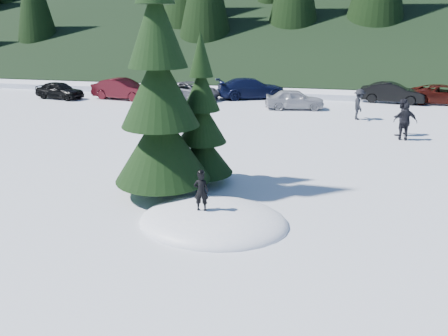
% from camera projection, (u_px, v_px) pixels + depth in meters
% --- Properties ---
extents(ground, '(200.00, 200.00, 0.00)m').
position_uv_depth(ground, '(213.00, 223.00, 12.91)').
color(ground, white).
rests_on(ground, ground).
extents(snow_mound, '(4.48, 3.52, 0.96)m').
position_uv_depth(snow_mound, '(213.00, 223.00, 12.91)').
color(snow_mound, white).
rests_on(snow_mound, ground).
extents(spruce_tall, '(3.20, 3.20, 8.60)m').
position_uv_depth(spruce_tall, '(160.00, 98.00, 13.96)').
color(spruce_tall, black).
rests_on(spruce_tall, ground).
extents(spruce_short, '(2.20, 2.20, 5.37)m').
position_uv_depth(spruce_short, '(202.00, 127.00, 15.44)').
color(spruce_short, black).
rests_on(spruce_short, ground).
extents(child_skier, '(0.45, 0.33, 1.15)m').
position_uv_depth(child_skier, '(201.00, 191.00, 12.42)').
color(child_skier, black).
rests_on(child_skier, snow_mound).
extents(adult_0, '(1.16, 1.14, 1.89)m').
position_uv_depth(adult_0, '(401.00, 117.00, 22.42)').
color(adult_0, black).
rests_on(adult_0, ground).
extents(adult_1, '(1.14, 0.58, 1.87)m').
position_uv_depth(adult_1, '(405.00, 122.00, 21.51)').
color(adult_1, black).
rests_on(adult_1, ground).
extents(adult_2, '(0.78, 1.24, 1.83)m').
position_uv_depth(adult_2, '(359.00, 104.00, 26.04)').
color(adult_2, black).
rests_on(adult_2, ground).
extents(car_0, '(4.03, 2.21, 1.30)m').
position_uv_depth(car_0, '(59.00, 90.00, 33.07)').
color(car_0, black).
rests_on(car_0, ground).
extents(car_1, '(4.86, 2.29, 1.54)m').
position_uv_depth(car_1, '(123.00, 89.00, 32.85)').
color(car_1, '#3B0A10').
rests_on(car_1, ground).
extents(car_2, '(5.11, 3.66, 1.29)m').
position_uv_depth(car_2, '(191.00, 91.00, 32.87)').
color(car_2, '#56575F').
rests_on(car_2, ground).
extents(car_3, '(5.66, 4.10, 1.52)m').
position_uv_depth(car_3, '(251.00, 88.00, 33.24)').
color(car_3, black).
rests_on(car_3, ground).
extents(car_4, '(4.10, 2.16, 1.33)m').
position_uv_depth(car_4, '(295.00, 99.00, 29.18)').
color(car_4, '#9FA0A8').
rests_on(car_4, ground).
extents(car_5, '(4.57, 2.19, 1.45)m').
position_uv_depth(car_5, '(392.00, 93.00, 31.44)').
color(car_5, black).
rests_on(car_5, ground).
extents(car_6, '(4.81, 2.23, 1.34)m').
position_uv_depth(car_6, '(445.00, 94.00, 31.03)').
color(car_6, '#3C0F0A').
rests_on(car_6, ground).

